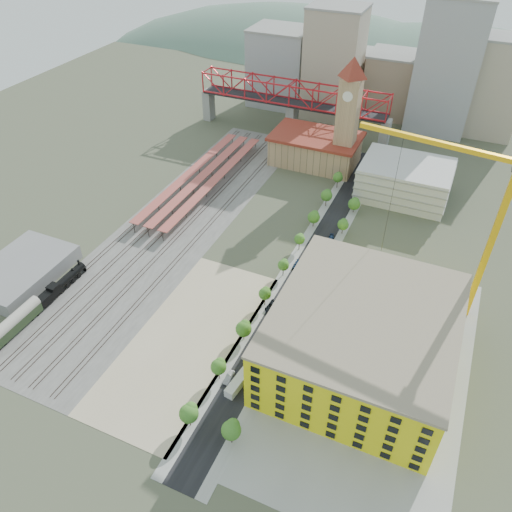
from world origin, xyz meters
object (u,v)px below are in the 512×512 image
at_px(site_trailer_c, 266,335).
at_px(car_0, 230,377).
at_px(coach, 13,324).
at_px(tower_crane, 487,208).
at_px(clock_tower, 349,106).
at_px(locomotive, 62,284).
at_px(site_trailer_d, 292,289).
at_px(construction_building, 362,338).
at_px(site_trailer_a, 238,383).
at_px(site_trailer_b, 265,336).

xyz_separation_m(site_trailer_c, car_0, (-3.00, -16.86, -0.55)).
distance_m(coach, tower_crane, 132.07).
bearing_deg(tower_crane, clock_tower, 128.61).
bearing_deg(locomotive, site_trailer_d, 22.97).
bearing_deg(site_trailer_c, construction_building, 19.27).
bearing_deg(car_0, coach, -172.65).
distance_m(clock_tower, car_0, 122.31).
bearing_deg(construction_building, site_trailer_d, 144.48).
xyz_separation_m(locomotive, site_trailer_d, (66.00, 27.97, -0.89)).
xyz_separation_m(tower_crane, site_trailer_c, (-46.72, -33.58, -34.75)).
distance_m(clock_tower, site_trailer_a, 123.43).
bearing_deg(site_trailer_d, coach, -154.72).
bearing_deg(site_trailer_c, locomotive, -159.04).
bearing_deg(site_trailer_c, site_trailer_a, -75.36).
height_order(locomotive, site_trailer_b, locomotive).
bearing_deg(site_trailer_a, locomotive, 178.14).
bearing_deg(coach, site_trailer_d, 35.78).
height_order(coach, site_trailer_d, coach).
distance_m(clock_tower, tower_crane, 87.99).
bearing_deg(site_trailer_c, tower_crane, 50.34).
height_order(site_trailer_a, site_trailer_d, site_trailer_a).
height_order(coach, site_trailer_c, coach).
bearing_deg(site_trailer_a, clock_tower, 101.13).
bearing_deg(clock_tower, tower_crane, -51.39).
bearing_deg(tower_crane, locomotive, -160.06).
distance_m(locomotive, site_trailer_c, 66.41).
xyz_separation_m(tower_crane, site_trailer_a, (-46.72, -51.55, -34.73)).
bearing_deg(site_trailer_d, site_trailer_b, -100.50).
height_order(construction_building, locomotive, construction_building).
bearing_deg(locomotive, tower_crane, 19.94).
bearing_deg(construction_building, car_0, -146.81).
bearing_deg(site_trailer_a, car_0, 166.94).
distance_m(site_trailer_c, site_trailer_d, 20.67).
relative_size(construction_building, site_trailer_c, 5.52).
xyz_separation_m(tower_crane, site_trailer_d, (-46.72, -12.91, -34.78)).
bearing_deg(locomotive, site_trailer_a, -9.18).
bearing_deg(site_trailer_a, construction_building, 45.00).
bearing_deg(coach, site_trailer_c, 22.17).
height_order(clock_tower, locomotive, clock_tower).
xyz_separation_m(site_trailer_c, site_trailer_d, (0.00, 20.67, -0.03)).
distance_m(site_trailer_d, car_0, 37.65).
bearing_deg(site_trailer_d, site_trailer_a, -100.50).
relative_size(site_trailer_c, site_trailer_d, 1.03).
relative_size(clock_tower, car_0, 12.57).
relative_size(locomotive, coach, 1.20).
height_order(tower_crane, site_trailer_d, tower_crane).
height_order(construction_building, site_trailer_d, construction_building).
bearing_deg(car_0, site_trailer_c, 78.21).
bearing_deg(car_0, locomotive, 169.67).
bearing_deg(construction_building, site_trailer_c, -175.37).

